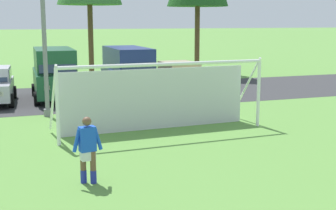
% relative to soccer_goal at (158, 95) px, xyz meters
% --- Properties ---
extents(ground_plane, '(400.00, 400.00, 0.00)m').
position_rel_soccer_goal_xyz_m(ground_plane, '(0.01, 0.90, -1.29)').
color(ground_plane, '#598C3D').
extents(parking_lot_strip, '(52.00, 8.40, 0.01)m').
position_rel_soccer_goal_xyz_m(parking_lot_strip, '(0.01, 8.40, -1.29)').
color(parking_lot_strip, '#333335').
rests_on(parking_lot_strip, ground).
extents(soccer_goal, '(7.50, 2.27, 2.57)m').
position_rel_soccer_goal_xyz_m(soccer_goal, '(0.00, 0.00, 0.00)').
color(soccer_goal, white).
rests_on(soccer_goal, ground).
extents(player_striker_near, '(0.75, 0.30, 1.64)m').
position_rel_soccer_goal_xyz_m(player_striker_near, '(-3.35, -4.75, -0.47)').
color(player_striker_near, brown).
rests_on(player_striker_near, ground).
extents(parked_car_slot_left, '(2.31, 4.86, 2.52)m').
position_rel_soccer_goal_xyz_m(parked_car_slot_left, '(-2.74, 8.12, 0.05)').
color(parked_car_slot_left, '#194C2D').
rests_on(parked_car_slot_left, ground).
extents(parked_car_slot_center_left, '(2.21, 4.80, 2.52)m').
position_rel_soccer_goal_xyz_m(parked_car_slot_center_left, '(0.96, 7.82, 0.05)').
color(parked_car_slot_center_left, navy).
rests_on(parked_car_slot_center_left, ground).
extents(parked_car_slot_center, '(2.15, 4.26, 1.72)m').
position_rel_soccer_goal_xyz_m(parked_car_slot_center, '(3.68, 7.51, -0.42)').
color(parked_car_slot_center, tan).
rests_on(parked_car_slot_center, ground).
extents(street_lamp, '(2.00, 0.32, 8.01)m').
position_rel_soccer_goal_xyz_m(street_lamp, '(-3.35, 3.89, 2.86)').
color(street_lamp, slate).
rests_on(street_lamp, ground).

